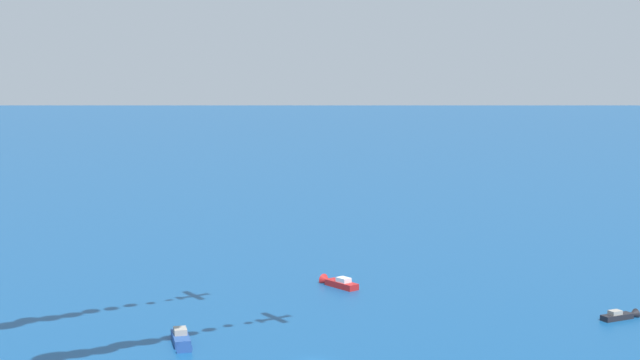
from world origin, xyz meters
name	(u,v)px	position (x,y,z in m)	size (l,w,h in m)	color
motorboat_far_port	(182,340)	(-10.90, -19.95, 0.76)	(9.95, 3.83, 2.81)	#23478C
motorboat_inshore	(337,283)	(-47.37, 9.42, 0.74)	(9.17, 7.26, 2.73)	#B21E1E
motorboat_offshore	(621,316)	(-18.27, 55.78, 0.58)	(4.40, 7.66, 2.17)	black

